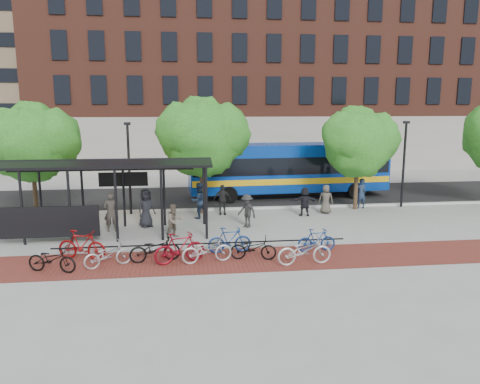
{
  "coord_description": "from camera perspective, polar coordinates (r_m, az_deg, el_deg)",
  "views": [
    {
      "loc": [
        -3.95,
        -22.63,
        6.07
      ],
      "look_at": [
        -1.11,
        1.06,
        1.6
      ],
      "focal_mm": 35.0,
      "sensor_mm": 36.0,
      "label": 1
    }
  ],
  "objects": [
    {
      "name": "bike_1",
      "position": [
        19.63,
        -18.73,
        -6.14
      ],
      "size": [
        2.09,
        1.13,
        1.21
      ],
      "primitive_type": "imported",
      "rotation": [
        0.0,
        0.0,
        1.28
      ],
      "color": "maroon",
      "rests_on": "ground"
    },
    {
      "name": "pedestrian_6",
      "position": [
        26.79,
        10.42,
        -0.86
      ],
      "size": [
        0.92,
        0.73,
        1.65
      ],
      "primitive_type": "imported",
      "rotation": [
        0.0,
        0.0,
        2.85
      ],
      "color": "#484139",
      "rests_on": "ground"
    },
    {
      "name": "bike_6",
      "position": [
        18.35,
        -4.07,
        -7.02
      ],
      "size": [
        2.08,
        1.04,
        1.05
      ],
      "primitive_type": "imported",
      "rotation": [
        0.0,
        0.0,
        1.75
      ],
      "color": "#B8B7BA",
      "rests_on": "ground"
    },
    {
      "name": "lamp_post_left",
      "position": [
        26.62,
        -13.37,
        3.15
      ],
      "size": [
        0.35,
        0.2,
        5.12
      ],
      "color": "black",
      "rests_on": "ground"
    },
    {
      "name": "bike_2",
      "position": [
        18.55,
        -15.82,
        -7.35
      ],
      "size": [
        1.93,
        1.32,
        0.96
      ],
      "primitive_type": "imported",
      "rotation": [
        0.0,
        0.0,
        1.99
      ],
      "color": "#A8A8AB",
      "rests_on": "ground"
    },
    {
      "name": "bike_7",
      "position": [
        19.49,
        -1.28,
        -5.87
      ],
      "size": [
        1.84,
        0.62,
        1.09
      ],
      "primitive_type": "imported",
      "rotation": [
        0.0,
        0.0,
        1.63
      ],
      "color": "navy",
      "rests_on": "ground"
    },
    {
      "name": "bike_rack_rail",
      "position": [
        19.51,
        -4.62,
        -7.55
      ],
      "size": [
        12.0,
        0.05,
        0.95
      ],
      "primitive_type": "cube",
      "color": "black",
      "rests_on": "ground"
    },
    {
      "name": "building_brick",
      "position": [
        50.75,
        9.47,
        14.92
      ],
      "size": [
        55.0,
        14.0,
        20.0
      ],
      "primitive_type": "cube",
      "color": "brown",
      "rests_on": "ground"
    },
    {
      "name": "ground",
      "position": [
        23.76,
        2.98,
        -4.2
      ],
      "size": [
        160.0,
        160.0,
        0.0
      ],
      "primitive_type": "plane",
      "color": "#9E9E99",
      "rests_on": "ground"
    },
    {
      "name": "bike_5",
      "position": [
        18.35,
        -7.37,
        -6.78
      ],
      "size": [
        2.12,
        1.17,
        1.23
      ],
      "primitive_type": "imported",
      "rotation": [
        0.0,
        0.0,
        1.88
      ],
      "color": "maroon",
      "rests_on": "ground"
    },
    {
      "name": "asphalt_street",
      "position": [
        31.48,
        0.51,
        -0.5
      ],
      "size": [
        160.0,
        8.0,
        0.01
      ],
      "primitive_type": "cube",
      "color": "black",
      "rests_on": "ground"
    },
    {
      "name": "pedestrian_4",
      "position": [
        26.11,
        -2.2,
        -0.93
      ],
      "size": [
        1.02,
        0.47,
        1.7
      ],
      "primitive_type": "imported",
      "rotation": [
        0.0,
        0.0,
        6.34
      ],
      "color": "black",
      "rests_on": "ground"
    },
    {
      "name": "bike_4",
      "position": [
        18.7,
        -10.33,
        -6.83
      ],
      "size": [
        2.08,
        1.04,
        1.04
      ],
      "primitive_type": "imported",
      "rotation": [
        0.0,
        0.0,
        1.75
      ],
      "color": "black",
      "rests_on": "ground"
    },
    {
      "name": "tree_b",
      "position": [
        26.05,
        -4.55,
        7.03
      ],
      "size": [
        5.15,
        4.2,
        6.47
      ],
      "color": "#382619",
      "rests_on": "ground"
    },
    {
      "name": "pedestrian_8",
      "position": [
        21.79,
        -8.02,
        -3.5
      ],
      "size": [
        0.98,
        0.93,
        1.59
      ],
      "primitive_type": "imported",
      "rotation": [
        0.0,
        0.0,
        0.58
      ],
      "color": "brown",
      "rests_on": "ground"
    },
    {
      "name": "pedestrian_0",
      "position": [
        23.88,
        -11.38,
        -1.94
      ],
      "size": [
        1.12,
        1.07,
        1.93
      ],
      "primitive_type": "imported",
      "rotation": [
        0.0,
        0.0,
        0.68
      ],
      "color": "black",
      "rests_on": "ground"
    },
    {
      "name": "pedestrian_5",
      "position": [
        26.05,
        7.89,
        -1.17
      ],
      "size": [
        1.49,
        0.52,
        1.59
      ],
      "primitive_type": "imported",
      "rotation": [
        0.0,
        0.0,
        3.11
      ],
      "color": "black",
      "rests_on": "ground"
    },
    {
      "name": "pedestrian_2",
      "position": [
        25.32,
        -5.04,
        -1.04
      ],
      "size": [
        1.17,
        1.07,
        1.95
      ],
      "primitive_type": "imported",
      "rotation": [
        0.0,
        0.0,
        3.58
      ],
      "color": "#1C2B42",
      "rests_on": "ground"
    },
    {
      "name": "pedestrian_1",
      "position": [
        23.41,
        -15.45,
        -2.37
      ],
      "size": [
        0.74,
        0.52,
        1.93
      ],
      "primitive_type": "imported",
      "rotation": [
        0.0,
        0.0,
        3.23
      ],
      "color": "#3F3933",
      "rests_on": "ground"
    },
    {
      "name": "curb",
      "position": [
        27.59,
        1.57,
        -1.98
      ],
      "size": [
        160.0,
        0.25,
        0.12
      ],
      "primitive_type": "cube",
      "color": "#B7B7B2",
      "rests_on": "ground"
    },
    {
      "name": "bike_10",
      "position": [
        18.24,
        7.86,
        -7.07
      ],
      "size": [
        2.2,
        0.92,
        1.12
      ],
      "primitive_type": "imported",
      "rotation": [
        0.0,
        0.0,
        1.65
      ],
      "color": "#BDBDC0",
      "rests_on": "ground"
    },
    {
      "name": "brick_strip",
      "position": [
        18.75,
        -0.5,
        -8.27
      ],
      "size": [
        24.0,
        3.0,
        0.01
      ],
      "primitive_type": "cube",
      "color": "maroon",
      "rests_on": "ground"
    },
    {
      "name": "tree_a",
      "position": [
        27.24,
        -23.93,
        5.85
      ],
      "size": [
        4.9,
        4.0,
        6.18
      ],
      "color": "#382619",
      "rests_on": "ground"
    },
    {
      "name": "pedestrian_7",
      "position": [
        28.56,
        14.53,
        -0.17
      ],
      "size": [
        0.69,
        0.49,
        1.79
      ],
      "primitive_type": "imported",
      "rotation": [
        0.0,
        0.0,
        3.25
      ],
      "color": "#1D2B44",
      "rests_on": "ground"
    },
    {
      "name": "bike_8",
      "position": [
        18.65,
        1.63,
        -6.83
      ],
      "size": [
        1.91,
        0.96,
        0.96
      ],
      "primitive_type": "imported",
      "rotation": [
        0.0,
        0.0,
        1.39
      ],
      "color": "black",
      "rests_on": "ground"
    },
    {
      "name": "tree_c",
      "position": [
        27.93,
        14.34,
        6.14
      ],
      "size": [
        4.66,
        3.8,
        5.92
      ],
      "color": "#382619",
      "rests_on": "ground"
    },
    {
      "name": "pedestrian_9",
      "position": [
        23.35,
        0.85,
        -2.32
      ],
      "size": [
        1.2,
        1.22,
        1.69
      ],
      "primitive_type": "imported",
      "rotation": [
        0.0,
        0.0,
        5.47
      ],
      "color": "#262626",
      "rests_on": "ground"
    },
    {
      "name": "bike_0",
      "position": [
        18.63,
        -21.95,
        -7.61
      ],
      "size": [
        1.99,
        1.16,
        0.99
      ],
      "primitive_type": "imported",
      "rotation": [
        0.0,
        0.0,
        1.28
      ],
      "color": "black",
      "rests_on": "ground"
    },
    {
      "name": "bike_11",
      "position": [
        19.93,
        9.31,
        -5.8
      ],
      "size": [
        1.64,
        0.51,
        0.98
      ],
      "primitive_type": "imported",
      "rotation": [
        0.0,
        0.0,
        1.6
      ],
      "color": "navy",
      "rests_on": "ground"
    },
    {
      "name": "lamp_post_right",
      "position": [
        29.44,
        19.35,
        3.53
      ],
      "size": [
        0.35,
        0.2,
        5.12
      ],
      "color": "black",
      "rests_on": "ground"
    },
    {
      "name": "bus_shelter",
      "position": [
        22.76,
        -17.37,
        2.37
      ],
      "size": [
        10.6,
        3.07,
        3.6
      ],
      "color": "black",
      "rests_on": "ground"
    },
    {
      "name": "bus",
      "position": [
        31.14,
        5.91,
        3.1
      ],
      "size": [
        13.22,
        3.65,
        3.53
      ],
      "rotation": [
        0.0,
        0.0,
        0.05
      ],
      "color": "#083294",
      "rests_on": "ground"
    },
    {
      "name": "building_tower",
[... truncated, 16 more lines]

